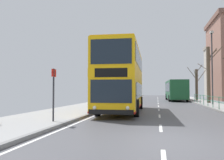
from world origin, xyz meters
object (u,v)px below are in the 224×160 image
at_px(bare_tree_far_02, 209,74).
at_px(street_lamp_far_side, 212,62).
at_px(double_decker_bus_main, 122,79).
at_px(bus_stop_sign_near, 54,89).
at_px(bare_tree_far_01, 197,84).
at_px(background_bus_far_lane, 176,90).

bearing_deg(bare_tree_far_02, street_lamp_far_side, -95.38).
relative_size(double_decker_bus_main, street_lamp_far_side, 1.39).
height_order(bus_stop_sign_near, bare_tree_far_01, bare_tree_far_01).
height_order(double_decker_bus_main, bare_tree_far_01, bare_tree_far_01).
xyz_separation_m(background_bus_far_lane, bare_tree_far_02, (3.07, -8.79, 1.85)).
height_order(double_decker_bus_main, bare_tree_far_02, bare_tree_far_02).
bearing_deg(bare_tree_far_02, bare_tree_far_01, 90.08).
relative_size(street_lamp_far_side, bare_tree_far_01, 1.43).
relative_size(double_decker_bus_main, bus_stop_sign_near, 4.27).
bearing_deg(background_bus_far_lane, bare_tree_far_02, -70.74).
bearing_deg(bare_tree_far_02, double_decker_bus_main, -124.79).
relative_size(double_decker_bus_main, background_bus_far_lane, 0.97).
xyz_separation_m(double_decker_bus_main, bus_stop_sign_near, (-2.27, -6.91, -0.73)).
relative_size(bus_stop_sign_near, street_lamp_far_side, 0.33).
bearing_deg(background_bus_far_lane, bare_tree_far_01, -2.42).
bearing_deg(bare_tree_far_01, street_lamp_far_side, -91.45).
bearing_deg(street_lamp_far_side, bare_tree_far_02, 84.62).
xyz_separation_m(double_decker_bus_main, background_bus_far_lane, (5.32, 20.87, -0.73)).
distance_m(double_decker_bus_main, bus_stop_sign_near, 7.31).
distance_m(street_lamp_far_side, bare_tree_far_01, 12.18).
height_order(bare_tree_far_01, bare_tree_far_02, bare_tree_far_02).
xyz_separation_m(background_bus_far_lane, bus_stop_sign_near, (-7.59, -27.78, 0.00)).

